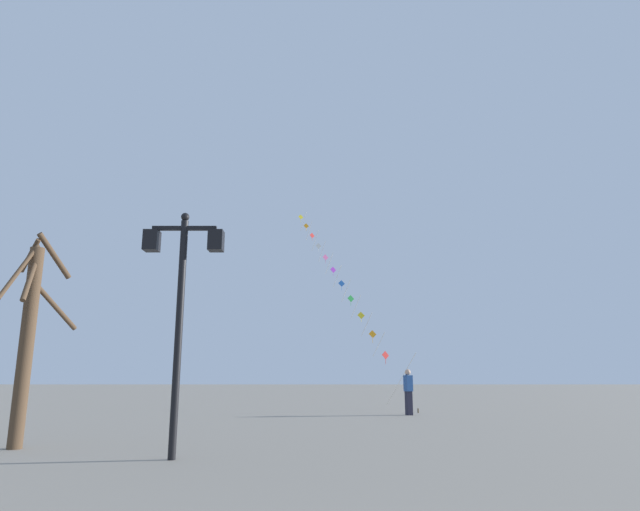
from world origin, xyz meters
The scene contains 5 objects.
ground_plane centered at (0.00, 20.00, 0.00)m, with size 160.00×160.00×0.00m, color gray.
twin_lantern_lamp_post centered at (-3.08, 9.15, 3.17)m, with size 1.52×0.28×4.56m.
kite_train centered at (0.65, 30.25, 6.99)m, with size 5.60×16.37×13.27m.
kite_flyer centered at (2.94, 20.43, 0.90)m, with size 0.32×0.63×1.71m.
bare_tree centered at (-6.65, 10.62, 2.35)m, with size 1.16×2.06×4.57m.
Camera 1 is at (-0.45, -0.98, 1.44)m, focal length 30.42 mm.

